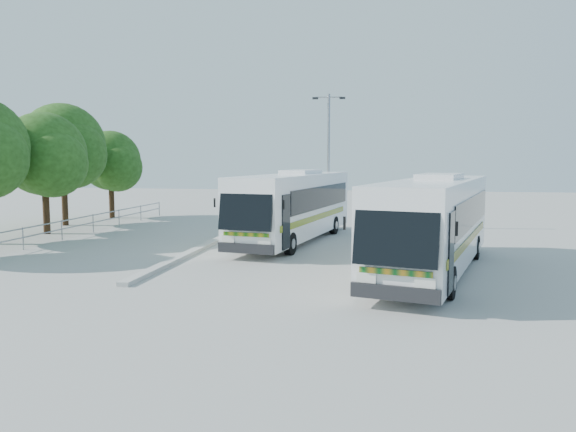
% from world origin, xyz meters
% --- Properties ---
extents(ground, '(100.00, 100.00, 0.00)m').
position_xyz_m(ground, '(0.00, 0.00, 0.00)').
color(ground, '#9C9C97').
rests_on(ground, ground).
extents(kerb_divider, '(0.40, 16.00, 0.15)m').
position_xyz_m(kerb_divider, '(-2.30, 2.00, 0.07)').
color(kerb_divider, '#B2B2AD').
rests_on(kerb_divider, ground).
extents(railing, '(0.06, 22.00, 1.00)m').
position_xyz_m(railing, '(-10.00, 4.00, 0.74)').
color(railing, gray).
rests_on(railing, ground).
extents(tree_far_c, '(4.97, 4.69, 6.49)m').
position_xyz_m(tree_far_c, '(-12.12, 5.10, 4.26)').
color(tree_far_c, '#382314').
rests_on(tree_far_c, ground).
extents(tree_far_d, '(5.62, 5.30, 7.33)m').
position_xyz_m(tree_far_d, '(-13.31, 8.80, 4.82)').
color(tree_far_d, '#382314').
rests_on(tree_far_d, ground).
extents(tree_far_e, '(4.54, 4.28, 5.92)m').
position_xyz_m(tree_far_e, '(-12.63, 13.30, 3.89)').
color(tree_far_e, '#382314').
rests_on(tree_far_e, ground).
extents(coach_main, '(4.29, 12.04, 3.28)m').
position_xyz_m(coach_main, '(1.41, 4.64, 1.80)').
color(coach_main, white).
rests_on(coach_main, ground).
extents(coach_adjacent, '(5.13, 12.05, 3.28)m').
position_xyz_m(coach_adjacent, '(7.50, -1.86, 1.80)').
color(coach_adjacent, silver).
rests_on(coach_adjacent, ground).
extents(lamppost, '(1.89, 0.34, 7.72)m').
position_xyz_m(lamppost, '(2.43, 10.37, 4.26)').
color(lamppost, gray).
rests_on(lamppost, ground).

